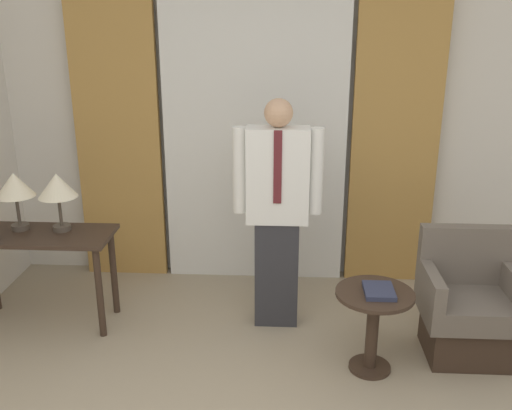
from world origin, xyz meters
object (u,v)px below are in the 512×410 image
(desk, at_px, (40,250))
(book, at_px, (379,291))
(person, at_px, (277,207))
(side_table, at_px, (373,317))
(table_lamp_right, at_px, (57,188))
(armchair, at_px, (468,309))
(table_lamp_left, at_px, (15,187))

(desk, height_order, book, desk)
(person, distance_m, side_table, 1.01)
(table_lamp_right, xyz_separation_m, person, (1.58, 0.02, -0.13))
(desk, relative_size, side_table, 1.91)
(desk, distance_m, person, 1.77)
(person, xyz_separation_m, armchair, (1.30, -0.34, -0.59))
(desk, relative_size, table_lamp_left, 2.50)
(desk, xyz_separation_m, table_lamp_right, (0.16, 0.07, 0.46))
(armchair, xyz_separation_m, book, (-0.65, -0.24, 0.24))
(table_lamp_right, bearing_deg, table_lamp_left, 180.00)
(book, bearing_deg, table_lamp_right, 165.82)
(book, bearing_deg, table_lamp_left, 167.51)
(person, bearing_deg, table_lamp_left, -179.32)
(table_lamp_left, distance_m, book, 2.65)
(table_lamp_left, relative_size, table_lamp_right, 1.00)
(desk, height_order, table_lamp_left, table_lamp_left)
(table_lamp_right, xyz_separation_m, armchair, (2.88, -0.32, -0.71))
(desk, height_order, person, person)
(armchair, bearing_deg, desk, 175.34)
(armchair, height_order, side_table, armchair)
(table_lamp_right, distance_m, armchair, 2.98)
(table_lamp_left, xyz_separation_m, side_table, (2.52, -0.55, -0.67))
(person, xyz_separation_m, book, (0.65, -0.59, -0.34))
(table_lamp_left, relative_size, armchair, 0.50)
(table_lamp_right, distance_m, person, 1.58)
(desk, distance_m, side_table, 2.42)
(side_table, bearing_deg, book, -26.51)
(person, bearing_deg, armchair, -14.73)
(table_lamp_right, height_order, person, person)
(person, bearing_deg, table_lamp_right, -179.18)
(table_lamp_left, bearing_deg, table_lamp_right, 0.00)
(desk, xyz_separation_m, person, (1.73, 0.10, 0.33))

